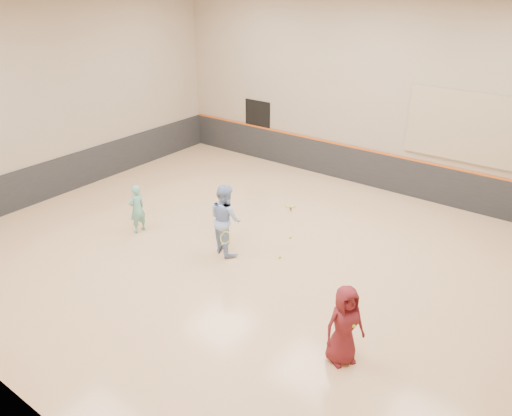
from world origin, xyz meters
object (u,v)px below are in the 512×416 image
Objects in this scene: girl at (137,209)px; young_man at (344,325)px; spare_racket at (290,204)px; instructor at (225,219)px.

girl is 0.86× the size of young_man.
young_man reaches higher than spare_racket.
instructor reaches higher than girl.
instructor is 3.33m from spare_racket.
girl is 1.80× the size of spare_racket.
spare_racket is (-0.16, 3.22, -0.83)m from instructor.
young_man is at bearing -48.52° from spare_racket.
instructor is at bearing 99.25° from young_man.
spare_racket is at bearing 73.22° from young_man.
spare_racket is at bearing 148.65° from girl.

